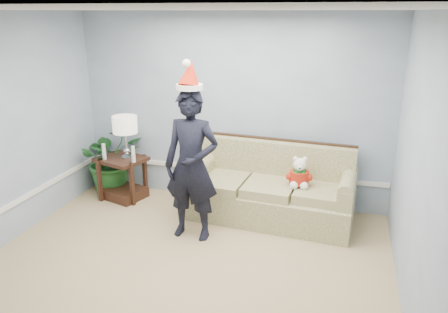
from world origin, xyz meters
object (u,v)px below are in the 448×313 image
table_lamp (125,126)px  man (192,166)px  sofa (271,192)px  teddy_bear (299,176)px  side_table (123,182)px  houseplant (111,159)px

table_lamp → man: bearing=-32.1°
sofa → table_lamp: (-2.15, 0.02, 0.76)m
man → teddy_bear: (1.21, 0.68, -0.25)m
sofa → side_table: bearing=-176.5°
houseplant → teddy_bear: bearing=-6.8°
side_table → teddy_bear: (2.62, -0.14, 0.43)m
sofa → side_table: sofa is taller
side_table → sofa: bearing=-0.5°
side_table → houseplant: bearing=144.2°
houseplant → side_table: bearing=-35.8°
table_lamp → houseplant: size_ratio=0.61×
man → teddy_bear: bearing=30.9°
table_lamp → houseplant: table_lamp is taller
sofa → teddy_bear: bearing=-13.5°
table_lamp → man: size_ratio=0.34×
sofa → man: (-0.84, -0.80, 0.57)m
man → teddy_bear: 1.42m
man → sofa: bearing=45.1°
side_table → man: (1.41, -0.82, 0.68)m
houseplant → man: bearing=-31.2°
teddy_bear → sofa: bearing=155.0°
man → teddy_bear: man is taller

